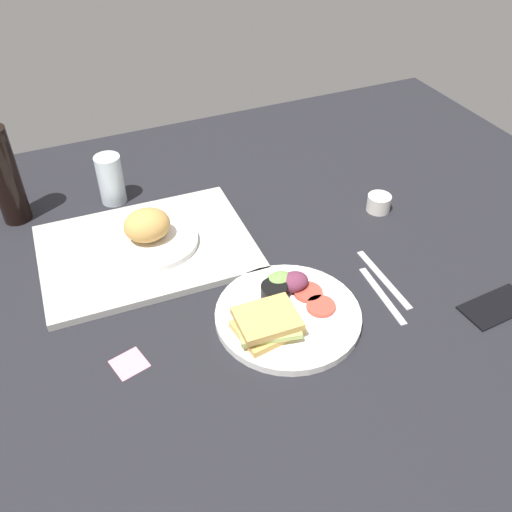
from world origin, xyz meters
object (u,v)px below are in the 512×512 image
Objects in this scene: cell_phone at (497,306)px; serving_tray at (147,249)px; bread_plate_near at (150,233)px; drinking_glass at (111,179)px; espresso_cup at (379,203)px; sticky_note at (129,364)px; soda_bottle at (5,176)px; fork at (382,295)px; plate_with_salad at (284,312)px; knife at (384,278)px.

serving_tray is at bearing 138.68° from cell_phone.
drinking_glass is at bearing 98.68° from bread_plate_near.
drinking_glass reaches higher than espresso_cup.
drinking_glass is (-3.40, 22.26, 1.59)cm from bread_plate_near.
soda_bottle is at bearing 104.05° from sticky_note.
cell_phone reaches higher than fork.
soda_bottle reaches higher than plate_with_salad.
drinking_glass reaches higher than plate_with_salad.
plate_with_salad is (18.67, -30.10, 0.94)cm from serving_tray.
drinking_glass is at bearing -4.26° from soda_bottle.
drinking_glass is 23.17cm from soda_bottle.
knife is (42.34, -28.52, -0.55)cm from serving_tray.
fork is at bearing 143.76° from cell_phone.
serving_tray reaches higher than fork.
knife is (44.35, -51.17, -5.83)cm from drinking_glass.
plate_with_salad is at bearing -51.60° from soda_bottle.
knife is at bearing -38.35° from soda_bottle.
espresso_cup is (79.57, -31.25, -9.56)cm from soda_bottle.
espresso_cup is (57.12, -29.58, -4.08)cm from drinking_glass.
sticky_note is at bearing -75.95° from soda_bottle.
cell_phone is at bearing -19.85° from plate_with_salad.
plate_with_salad reaches higher than knife.
sticky_note is at bearing 90.73° from fork.
drinking_glass is 90.04cm from cell_phone.
cell_phone is (57.94, -44.28, -0.40)cm from serving_tray.
soda_bottle is at bearing 52.86° from fork.
serving_tray is at bearing 57.35° from knife.
knife is (3.00, 4.00, 0.00)cm from fork.
bread_plate_near reaches higher than serving_tray.
knife is at bearing -120.60° from espresso_cup.
soda_bottle is 4.13× the size of sticky_note.
fork is (37.95, -32.91, -4.24)cm from bread_plate_near.
bread_plate_near is 50.31cm from knife.
cell_phone is at bearing -133.97° from knife.
serving_tray is at bearing 121.81° from plate_with_salad.
drinking_glass reaches higher than cell_phone.
espresso_cup is (55.11, -6.93, 1.20)cm from serving_tray.
cell_phone is (56.55, -44.68, -4.09)cm from bread_plate_near.
serving_tray is 1.95× the size of soda_bottle.
plate_with_salad is 4.97× the size of sticky_note.
bread_plate_near reaches higher than plate_with_salad.
sticky_note is (-66.19, -22.22, -1.94)cm from espresso_cup.
cell_phone is at bearing -39.78° from soda_bottle.
bread_plate_near is at bearing 67.11° from sticky_note.
fork is at bearing -41.70° from soda_bottle.
soda_bottle reaches higher than espresso_cup.
soda_bottle is (-24.46, 24.33, 10.76)cm from serving_tray.
drinking_glass reaches higher than bread_plate_near.
espresso_cup is at bearing -29.29° from knife.
sticky_note is (-11.08, -29.15, -0.74)cm from serving_tray.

